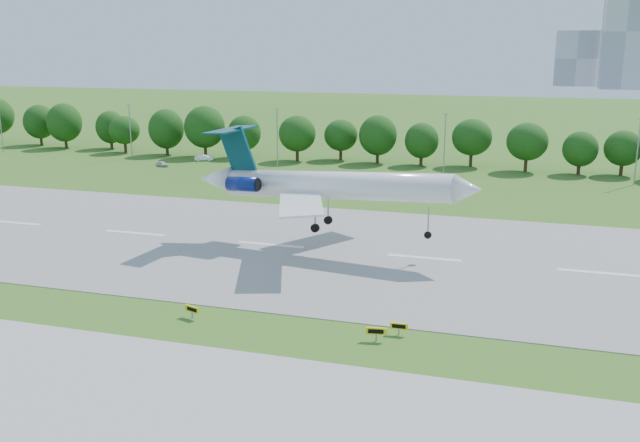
{
  "coord_description": "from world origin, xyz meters",
  "views": [
    {
      "loc": [
        31.93,
        -58.34,
        25.74
      ],
      "look_at": [
        8.8,
        18.0,
        5.6
      ],
      "focal_mm": 40.0,
      "sensor_mm": 36.0,
      "label": 1
    }
  ],
  "objects_px": {
    "service_vehicle_b": "(162,164)",
    "airliner": "(323,184)",
    "taxi_sign_left": "(192,309)",
    "service_vehicle_a": "(204,158)"
  },
  "relations": [
    {
      "from": "airliner",
      "to": "service_vehicle_b",
      "type": "xyz_separation_m",
      "value": [
        -50.4,
        49.67,
        -7.98
      ]
    },
    {
      "from": "airliner",
      "to": "taxi_sign_left",
      "type": "height_order",
      "value": "airliner"
    },
    {
      "from": "airliner",
      "to": "taxi_sign_left",
      "type": "bearing_deg",
      "value": -95.63
    },
    {
      "from": "service_vehicle_b",
      "to": "airliner",
      "type": "bearing_deg",
      "value": -112.09
    },
    {
      "from": "service_vehicle_a",
      "to": "taxi_sign_left",
      "type": "bearing_deg",
      "value": -175.86
    },
    {
      "from": "airliner",
      "to": "taxi_sign_left",
      "type": "distance_m",
      "value": 27.56
    },
    {
      "from": "airliner",
      "to": "service_vehicle_a",
      "type": "distance_m",
      "value": 74.66
    },
    {
      "from": "airliner",
      "to": "service_vehicle_a",
      "type": "bearing_deg",
      "value": 133.26
    },
    {
      "from": "airliner",
      "to": "service_vehicle_b",
      "type": "height_order",
      "value": "airliner"
    },
    {
      "from": "taxi_sign_left",
      "to": "service_vehicle_b",
      "type": "xyz_separation_m",
      "value": [
        -45.15,
        75.64,
        -0.37
      ]
    }
  ]
}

